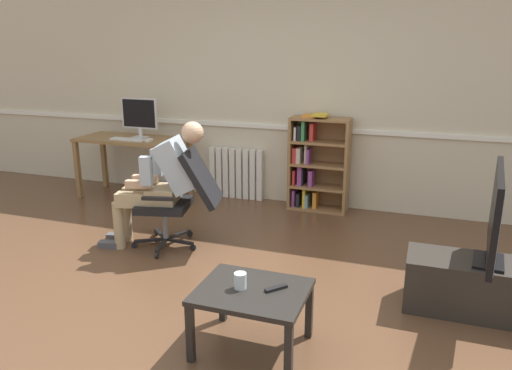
{
  "coord_description": "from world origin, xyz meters",
  "views": [
    {
      "loc": [
        1.5,
        -2.97,
        1.86
      ],
      "look_at": [
        0.15,
        0.85,
        0.7
      ],
      "focal_mm": 34.31,
      "sensor_mm": 36.0,
      "label": 1
    }
  ],
  "objects": [
    {
      "name": "back_wall",
      "position": [
        0.0,
        2.65,
        1.35
      ],
      "size": [
        12.0,
        0.13,
        2.7
      ],
      "color": "beige",
      "rests_on": "ground_plane"
    },
    {
      "name": "computer_desk",
      "position": [
        -1.94,
        2.15,
        0.65
      ],
      "size": [
        1.38,
        0.62,
        0.76
      ],
      "color": "olive",
      "rests_on": "ground_plane"
    },
    {
      "name": "radiator",
      "position": [
        -0.71,
        2.54,
        0.31
      ],
      "size": [
        0.7,
        0.08,
        0.63
      ],
      "color": "white",
      "rests_on": "ground_plane"
    },
    {
      "name": "spare_remote",
      "position": [
        0.71,
        -0.37,
        0.42
      ],
      "size": [
        0.13,
        0.14,
        0.02
      ],
      "primitive_type": "cube",
      "rotation": [
        0.0,
        0.0,
        2.43
      ],
      "color": "black",
      "rests_on": "coffee_table"
    },
    {
      "name": "bookshelf",
      "position": [
        0.31,
        2.44,
        0.54
      ],
      "size": [
        0.68,
        0.29,
        1.13
      ],
      "color": "olive",
      "rests_on": "ground_plane"
    },
    {
      "name": "computer_mouse",
      "position": [
        -1.63,
        2.03,
        0.77
      ],
      "size": [
        0.06,
        0.1,
        0.03
      ],
      "primitive_type": "cube",
      "color": "white",
      "rests_on": "computer_desk"
    },
    {
      "name": "ground_plane",
      "position": [
        0.0,
        0.0,
        0.0
      ],
      "size": [
        18.0,
        18.0,
        0.0
      ],
      "primitive_type": "plane",
      "color": "brown"
    },
    {
      "name": "tv_screen",
      "position": [
        1.99,
        0.54,
        0.74
      ],
      "size": [
        0.23,
        0.97,
        0.66
      ],
      "rotation": [
        0.0,
        0.0,
        1.47
      ],
      "color": "black",
      "rests_on": "tv_stand"
    },
    {
      "name": "imac_monitor",
      "position": [
        -1.86,
        2.23,
        1.03
      ],
      "size": [
        0.48,
        0.14,
        0.49
      ],
      "color": "silver",
      "rests_on": "computer_desk"
    },
    {
      "name": "tv_stand",
      "position": [
        1.99,
        0.54,
        0.2
      ],
      "size": [
        1.09,
        0.42,
        0.39
      ],
      "color": "#2D2823",
      "rests_on": "ground_plane"
    },
    {
      "name": "keyboard",
      "position": [
        -1.9,
        2.01,
        0.77
      ],
      "size": [
        0.44,
        0.12,
        0.02
      ],
      "primitive_type": "cube",
      "color": "white",
      "rests_on": "computer_desk"
    },
    {
      "name": "drinking_glass",
      "position": [
        0.5,
        -0.43,
        0.46
      ],
      "size": [
        0.08,
        0.08,
        0.1
      ],
      "primitive_type": "cylinder",
      "color": "silver",
      "rests_on": "coffee_table"
    },
    {
      "name": "person_seated",
      "position": [
        -0.8,
        0.86,
        0.65
      ],
      "size": [
        1.03,
        0.54,
        1.21
      ],
      "rotation": [
        0.0,
        0.0,
        -1.33
      ],
      "color": "tan",
      "rests_on": "ground_plane"
    },
    {
      "name": "office_chair",
      "position": [
        -0.62,
        0.91,
        0.52
      ],
      "size": [
        0.85,
        0.66,
        0.95
      ],
      "rotation": [
        0.0,
        0.0,
        -1.33
      ],
      "color": "black",
      "rests_on": "ground_plane"
    },
    {
      "name": "coffee_table",
      "position": [
        0.57,
        -0.42,
        0.36
      ],
      "size": [
        0.67,
        0.56,
        0.41
      ],
      "color": "black",
      "rests_on": "ground_plane"
    }
  ]
}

